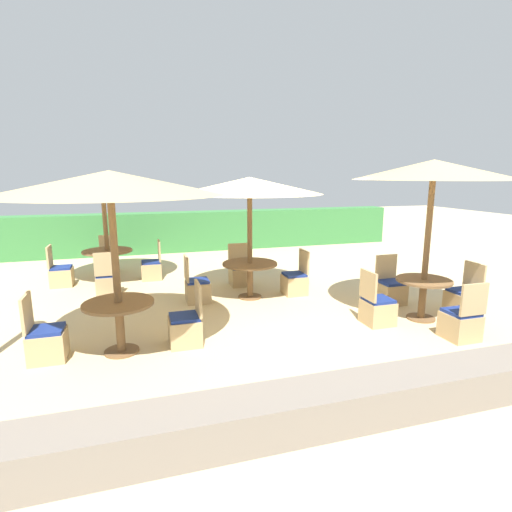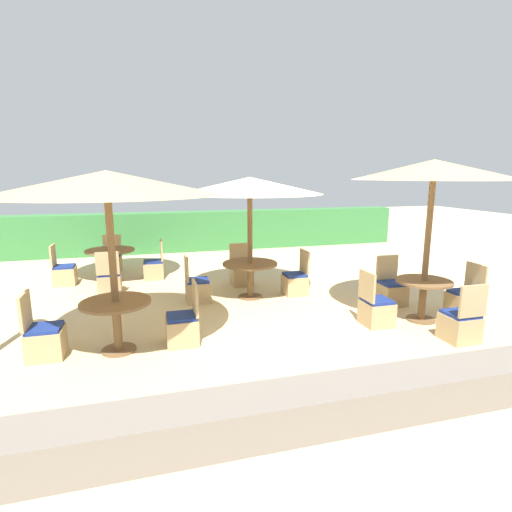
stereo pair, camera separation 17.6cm
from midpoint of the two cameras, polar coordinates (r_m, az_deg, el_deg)
The scene contains 24 objects.
ground_plane at distance 7.52m, azimuth 0.65°, elevation -7.63°, with size 40.00×40.00×0.00m, color #D1BA8C.
hedge_row at distance 13.36m, azimuth -7.41°, elevation 3.62°, with size 13.00×0.70×1.27m, color #387A3D.
stone_border at distance 4.51m, azimuth 14.76°, elevation -19.01°, with size 10.00×0.56×0.42m, color slate.
parasol_back_left at distance 9.68m, azimuth -21.63°, elevation 9.60°, with size 2.71×2.71×2.44m.
round_table_back_left at distance 9.86m, azimuth -20.90°, elevation -0.10°, with size 1.11×1.11×0.76m.
patio_chair_back_left_south at distance 8.94m, azimuth -20.92°, elevation -3.52°, with size 0.46×0.46×0.93m.
patio_chair_back_left_north at distance 10.97m, azimuth -20.66°, elevation -0.79°, with size 0.46×0.46×0.93m.
patio_chair_back_left_east at distance 9.88m, azimuth -15.14°, elevation -1.74°, with size 0.46×0.46×0.93m.
patio_chair_back_left_west at distance 10.02m, azimuth -26.56°, elevation -2.40°, with size 0.46×0.46×0.93m.
parasol_front_left at distance 5.64m, azimuth -21.04°, elevation 9.64°, with size 2.99×2.99×2.53m.
round_table_front_left at distance 5.96m, azimuth -19.78°, elevation -7.85°, with size 0.97×0.97×0.74m.
patio_chair_front_left_west at distance 6.24m, azimuth -28.52°, elevation -10.68°, with size 0.46×0.46×0.93m.
patio_chair_front_left_east at distance 6.08m, azimuth -10.78°, elevation -9.99°, with size 0.46×0.46×0.93m.
parasol_center at distance 7.84m, azimuth -1.57°, elevation 9.98°, with size 2.85×2.85×2.42m.
round_table_center at distance 8.06m, azimuth -1.51°, elevation -2.00°, with size 1.10×1.10×0.73m.
patio_chair_center_east at distance 8.41m, azimuth 5.00°, elevation -3.70°, with size 0.46×0.46×0.93m.
patio_chair_center_north at distance 9.06m, azimuth -2.82°, elevation -2.54°, with size 0.46×0.46×0.93m.
patio_chair_center_west at distance 7.98m, azimuth -9.07°, elevation -4.65°, with size 0.46×0.46×0.93m.
parasol_front_right at distance 7.17m, azimuth 23.39°, elevation 11.14°, with size 2.59×2.59×2.71m.
round_table_front_right at distance 7.43m, azimuth 22.14°, elevation -4.45°, with size 0.92×0.92×0.71m.
patio_chair_front_right_north at distance 8.19m, azimuth 18.07°, elevation -4.66°, with size 0.46×0.46×0.93m.
patio_chair_front_right_west at distance 7.02m, azimuth 16.19°, elevation -7.28°, with size 0.46×0.46×0.93m.
patio_chair_front_right_south at distance 6.86m, azimuth 26.58°, elevation -8.53°, with size 0.46×0.46×0.93m.
patio_chair_front_right_east at distance 8.09m, azimuth 26.92°, elevation -5.58°, with size 0.46×0.46×0.93m.
Camera 1 is at (-2.20, -6.75, 2.49)m, focal length 28.00 mm.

